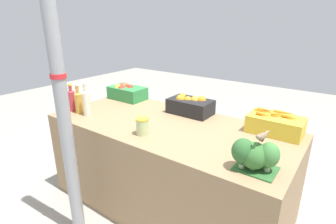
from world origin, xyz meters
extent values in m
plane|color=gray|center=(0.00, 0.00, 0.00)|extent=(10.00, 10.00, 0.00)
cube|color=#937551|center=(0.00, 0.00, 0.38)|extent=(1.96, 0.90, 0.76)
cylinder|color=gray|center=(-0.35, -0.68, 1.11)|extent=(0.09, 0.09, 2.22)
cylinder|color=red|center=(-0.35, -0.68, 1.22)|extent=(0.10, 0.10, 0.03)
cube|color=#2D8442|center=(-0.75, 0.32, 0.82)|extent=(0.38, 0.23, 0.13)
sphere|color=red|center=(-0.87, 0.37, 0.88)|extent=(0.06, 0.06, 0.06)
sphere|color=red|center=(-0.77, 0.26, 0.88)|extent=(0.07, 0.07, 0.07)
sphere|color=red|center=(-0.76, 0.34, 0.88)|extent=(0.06, 0.06, 0.06)
sphere|color=gold|center=(-0.83, 0.26, 0.88)|extent=(0.08, 0.08, 0.08)
sphere|color=#BC562D|center=(-0.84, 0.37, 0.88)|extent=(0.07, 0.07, 0.07)
sphere|color=red|center=(-0.72, 0.33, 0.88)|extent=(0.06, 0.06, 0.06)
sphere|color=#BC562D|center=(-0.82, 0.34, 0.88)|extent=(0.07, 0.07, 0.07)
cube|color=black|center=(0.01, 0.32, 0.82)|extent=(0.38, 0.23, 0.13)
sphere|color=orange|center=(-0.01, 0.31, 0.88)|extent=(0.07, 0.07, 0.07)
sphere|color=orange|center=(0.10, 0.36, 0.88)|extent=(0.08, 0.08, 0.08)
sphere|color=orange|center=(-0.07, 0.29, 0.88)|extent=(0.09, 0.09, 0.09)
sphere|color=orange|center=(-0.11, 0.37, 0.88)|extent=(0.07, 0.07, 0.07)
sphere|color=orange|center=(0.04, 0.34, 0.88)|extent=(0.08, 0.08, 0.08)
cube|color=gold|center=(0.74, 0.32, 0.82)|extent=(0.38, 0.23, 0.13)
cone|color=orange|center=(0.66, 0.26, 0.90)|extent=(0.13, 0.05, 0.03)
cone|color=orange|center=(0.84, 0.32, 0.90)|extent=(0.14, 0.06, 0.03)
cone|color=orange|center=(0.77, 0.39, 0.90)|extent=(0.16, 0.04, 0.03)
cone|color=orange|center=(0.65, 0.37, 0.91)|extent=(0.13, 0.04, 0.03)
cone|color=orange|center=(0.64, 0.37, 0.90)|extent=(0.13, 0.05, 0.03)
cone|color=orange|center=(0.62, 0.36, 0.89)|extent=(0.13, 0.04, 0.02)
cone|color=orange|center=(0.77, 0.33, 0.91)|extent=(0.16, 0.07, 0.03)
cube|color=#2D602D|center=(0.79, -0.26, 0.76)|extent=(0.22, 0.18, 0.01)
ellipsoid|color=#2D602D|center=(0.72, -0.30, 0.87)|extent=(0.13, 0.13, 0.14)
cylinder|color=#B2C693|center=(0.72, -0.30, 0.78)|extent=(0.03, 0.03, 0.02)
ellipsoid|color=#2D602D|center=(0.80, -0.25, 0.85)|extent=(0.12, 0.12, 0.12)
cylinder|color=#B2C693|center=(0.80, -0.25, 0.78)|extent=(0.03, 0.03, 0.02)
ellipsoid|color=#387033|center=(0.78, -0.28, 0.85)|extent=(0.14, 0.14, 0.15)
cylinder|color=#B2C693|center=(0.78, -0.28, 0.78)|extent=(0.03, 0.03, 0.02)
ellipsoid|color=#427F3D|center=(0.85, -0.25, 0.87)|extent=(0.11, 0.11, 0.14)
cylinder|color=#B2C693|center=(0.85, -0.25, 0.78)|extent=(0.03, 0.03, 0.02)
cylinder|color=#B2333D|center=(-0.89, -0.25, 0.85)|extent=(0.07, 0.07, 0.18)
cone|color=#B2333D|center=(-0.89, -0.25, 0.95)|extent=(0.07, 0.07, 0.02)
cylinder|color=#B2333D|center=(-0.89, -0.25, 0.98)|extent=(0.03, 0.03, 0.04)
cylinder|color=gold|center=(-0.89, -0.25, 1.00)|extent=(0.03, 0.03, 0.01)
cylinder|color=gold|center=(-0.79, -0.25, 0.85)|extent=(0.06, 0.06, 0.17)
cone|color=gold|center=(-0.79, -0.25, 0.95)|extent=(0.06, 0.06, 0.02)
cylinder|color=gold|center=(-0.79, -0.25, 0.98)|extent=(0.03, 0.03, 0.05)
cylinder|color=silver|center=(-0.79, -0.25, 1.01)|extent=(0.03, 0.03, 0.01)
cylinder|color=beige|center=(-0.68, -0.25, 0.86)|extent=(0.06, 0.06, 0.20)
cone|color=beige|center=(-0.68, -0.25, 0.97)|extent=(0.06, 0.06, 0.02)
cylinder|color=beige|center=(-0.68, -0.25, 1.01)|extent=(0.03, 0.03, 0.05)
cylinder|color=silver|center=(-0.68, -0.25, 1.04)|extent=(0.03, 0.03, 0.01)
cylinder|color=#B2C684|center=(-0.03, -0.27, 0.82)|extent=(0.09, 0.09, 0.11)
cylinder|color=gold|center=(-0.03, -0.27, 0.88)|extent=(0.09, 0.09, 0.01)
cube|color=#4C3D2D|center=(0.80, -0.27, 0.94)|extent=(0.02, 0.02, 0.01)
ellipsoid|color=#7A664C|center=(0.80, -0.27, 0.97)|extent=(0.05, 0.08, 0.04)
sphere|color=#897556|center=(0.80, -0.31, 0.98)|extent=(0.03, 0.03, 0.03)
cone|color=#4C3D28|center=(0.80, -0.32, 0.98)|extent=(0.01, 0.02, 0.01)
cube|color=#7A664C|center=(0.81, -0.21, 0.97)|extent=(0.02, 0.04, 0.01)
camera|label=1|loc=(1.14, -1.57, 1.55)|focal=28.00mm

